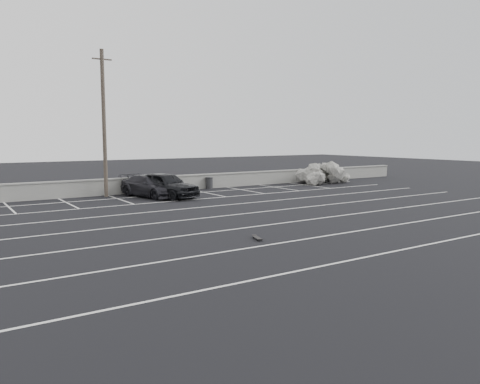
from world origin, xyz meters
TOP-DOWN VIEW (x-y plane):
  - ground at (0.00, 0.00)m, footprint 120.00×120.00m
  - seawall at (0.00, 14.00)m, footprint 50.00×0.45m
  - stall_lines at (-0.08, 4.41)m, footprint 36.00×20.05m
  - car_left at (0.67, 10.77)m, footprint 3.29×5.02m
  - car_right at (0.07, 11.62)m, footprint 3.04×5.02m
  - utility_pole at (-2.26, 13.20)m, footprint 1.20×0.24m
  - trash_bin at (5.38, 13.60)m, footprint 0.67×0.67m
  - riprap_pile at (14.72, 12.04)m, footprint 4.58×3.21m
  - skateboard at (-1.49, -2.08)m, footprint 0.36×0.69m

SIDE VIEW (x-z plane):
  - ground at x=0.00m, z-range 0.00..0.00m
  - stall_lines at x=-0.08m, z-range 0.00..0.01m
  - skateboard at x=-1.49m, z-range 0.02..0.10m
  - trash_bin at x=5.38m, z-range 0.01..0.85m
  - riprap_pile at x=14.72m, z-range -0.18..1.24m
  - seawall at x=0.00m, z-range 0.02..1.08m
  - car_right at x=0.07m, z-range 0.00..1.36m
  - car_left at x=0.67m, z-range 0.00..1.59m
  - utility_pole at x=-2.26m, z-range 0.06..9.08m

